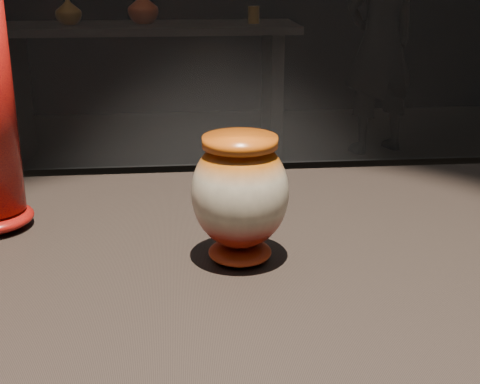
# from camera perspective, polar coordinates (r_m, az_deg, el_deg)

# --- Properties ---
(main_vase) EXTENTS (0.16, 0.16, 0.18)m
(main_vase) POSITION_cam_1_polar(r_m,az_deg,el_deg) (0.92, -0.00, -0.19)
(main_vase) COLOR maroon
(main_vase) RESTS_ON display_plinth
(back_shelf) EXTENTS (2.00, 0.60, 0.90)m
(back_shelf) POSITION_cam_1_polar(r_m,az_deg,el_deg) (4.55, -8.05, 10.71)
(back_shelf) COLOR black
(back_shelf) RESTS_ON ground
(back_vase_left) EXTENTS (0.22, 0.22, 0.17)m
(back_vase_left) POSITION_cam_1_polar(r_m,az_deg,el_deg) (4.55, -14.45, 14.75)
(back_vase_left) COLOR #9D6516
(back_vase_left) RESTS_ON back_shelf
(back_vase_mid) EXTENTS (0.27, 0.27, 0.21)m
(back_vase_mid) POSITION_cam_1_polar(r_m,az_deg,el_deg) (4.53, -8.28, 15.34)
(back_vase_mid) COLOR maroon
(back_vase_mid) RESTS_ON back_shelf
(back_vase_right) EXTENTS (0.07, 0.07, 0.11)m
(back_vase_right) POSITION_cam_1_polar(r_m,az_deg,el_deg) (4.50, 1.17, 14.89)
(back_vase_right) COLOR #9D6516
(back_vase_right) RESTS_ON back_shelf
(visitor) EXTENTS (0.65, 0.54, 1.53)m
(visitor) POSITION_cam_1_polar(r_m,az_deg,el_deg) (4.75, 11.92, 12.44)
(visitor) COLOR black
(visitor) RESTS_ON ground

